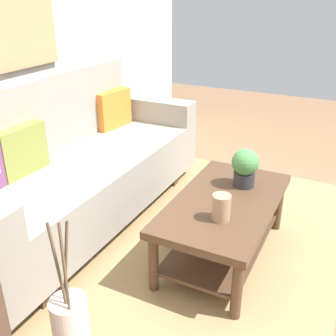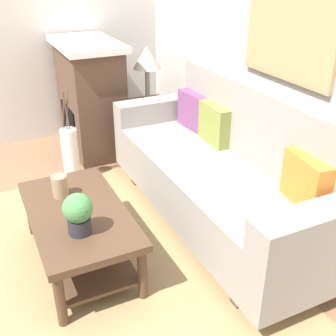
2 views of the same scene
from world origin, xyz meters
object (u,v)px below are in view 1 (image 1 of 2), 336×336
Objects in this scene: coffee_table at (224,216)px; framed_painting at (4,11)px; throw_pillow_olive at (20,150)px; throw_pillow_orange at (113,109)px; tabletop_vase at (221,207)px; couch at (75,168)px; potted_plant_tabletop at (245,166)px.

framed_painting is (-0.04, 1.62, 1.18)m from coffee_table.
throw_pillow_olive and throw_pillow_orange have the same top height.
tabletop_vase is (0.17, -1.33, -0.17)m from throw_pillow_olive.
couch reaches higher than throw_pillow_olive.
couch is 2.07× the size of coffee_table.
couch is 6.32× the size of throw_pillow_orange.
potted_plant_tabletop is at bearing 0.91° from tabletop_vase.
throw_pillow_orange is 1.14m from framed_painting.
framed_painting is at bearing 90.00° from couch.
throw_pillow_orange is 1.39m from potted_plant_tabletop.
throw_pillow_orange is at bearing 62.21° from coffee_table.
tabletop_vase is at bearing -96.44° from framed_painting.
couch is 1.22m from tabletop_vase.
framed_painting is at bearing 91.44° from coffee_table.
coffee_table is 7.08× the size of tabletop_vase.
couch is 1.16m from framed_painting.
couch is at bearing -19.37° from throw_pillow_olive.
tabletop_vase is 0.59× the size of potted_plant_tabletop.
throw_pillow_olive is at bearing 160.63° from couch.
tabletop_vase is 1.95m from framed_painting.
throw_pillow_orange is at bearing 9.97° from couch.
coffee_table is at bearing 12.73° from tabletop_vase.
framed_painting reaches higher than throw_pillow_orange.
couch is at bearing 103.38° from potted_plant_tabletop.
potted_plant_tabletop reaches higher than tabletop_vase.
throw_pillow_orange reaches higher than coffee_table.
couch reaches higher than throw_pillow_orange.
tabletop_vase reaches higher than coffee_table.
coffee_table is 2.00m from framed_painting.
throw_pillow_orange is 2.32× the size of tabletop_vase.
throw_pillow_orange is 0.39× the size of framed_painting.
couch is 0.45m from throw_pillow_olive.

